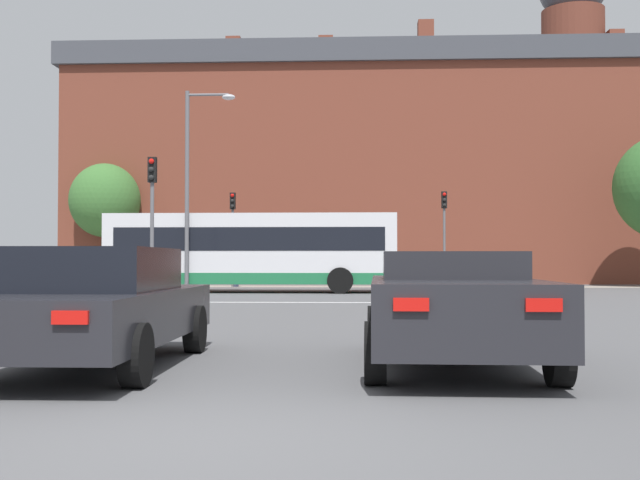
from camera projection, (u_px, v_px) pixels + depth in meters
name	position (u px, v px, depth m)	size (l,w,h in m)	color
ground_plane	(201.00, 438.00, 5.65)	(400.00, 400.00, 0.00)	#545456
stop_line_strip	(321.00, 302.00, 23.98)	(8.12, 0.30, 0.01)	silver
far_pavement	(336.00, 287.00, 38.78)	(69.02, 2.50, 0.01)	gray
brick_civic_building	(379.00, 171.00, 49.94)	(35.69, 14.46, 20.45)	brown
car_saloon_left	(93.00, 305.00, 9.40)	(2.10, 4.92, 1.40)	#232328
car_roadster_right	(453.00, 307.00, 9.39)	(2.11, 4.56, 1.35)	#232328
bus_crossing_lead	(252.00, 251.00, 31.82)	(11.38, 2.65, 3.09)	silver
traffic_light_far_left	(233.00, 224.00, 38.37)	(0.26, 0.31, 4.52)	slate
traffic_light_near_left	(152.00, 205.00, 25.20)	(0.26, 0.31, 4.52)	slate
traffic_light_far_right	(444.00, 223.00, 38.24)	(0.26, 0.31, 4.57)	slate
street_lamp_junction	(195.00, 171.00, 30.60)	(1.92, 0.36, 7.76)	slate
pedestrian_waiting	(236.00, 266.00, 38.17)	(0.39, 0.46, 1.74)	#333851
tree_kerbside	(105.00, 201.00, 42.85)	(3.76, 3.76, 6.47)	#4C3823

